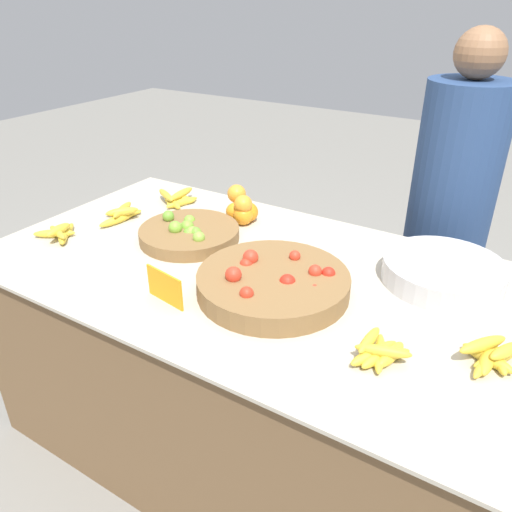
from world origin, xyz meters
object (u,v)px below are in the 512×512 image
Objects in this scene: price_sign at (165,287)px; vendor_person at (444,234)px; metal_bowl at (443,272)px; lime_bowl at (189,233)px; tomato_basket at (273,283)px.

vendor_person reaches higher than price_sign.
metal_bowl is 0.61m from vendor_person.
lime_bowl is 0.98× the size of metal_bowl.
vendor_person is (0.31, 0.92, -0.13)m from tomato_basket.
lime_bowl is at bearing -168.09° from metal_bowl.
price_sign is 1.27m from vendor_person.
lime_bowl is 1.09m from vendor_person.
lime_bowl is 0.79× the size of tomato_basket.
tomato_basket is at bearing -19.01° from lime_bowl.
vendor_person is at bearing 100.76° from metal_bowl.
vendor_person is at bearing 45.37° from lime_bowl.
tomato_basket is 1.24× the size of metal_bowl.
metal_bowl is 0.25× the size of vendor_person.
price_sign is 0.10× the size of vendor_person.
metal_bowl is 2.52× the size of price_sign.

